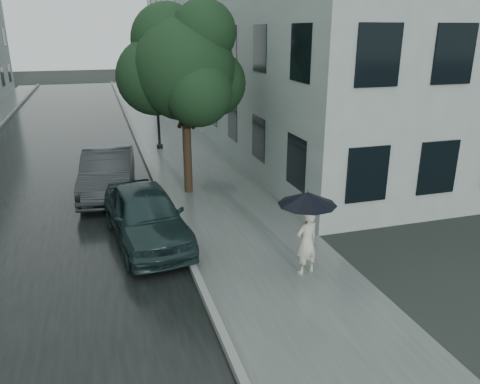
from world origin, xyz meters
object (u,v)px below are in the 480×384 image
object	(u,v)px
pedestrian	(307,242)
car_near	(146,215)
street_tree	(183,67)
lamp_post	(153,87)
car_far	(108,173)

from	to	relation	value
pedestrian	car_near	world-z (taller)	pedestrian
street_tree	lamp_post	distance (m)	6.37
street_tree	car_near	bearing A→B (deg)	-115.74
car_far	pedestrian	bearing A→B (deg)	-53.39
lamp_post	car_far	size ratio (longest dim) A/B	1.08
street_tree	car_far	size ratio (longest dim) A/B	1.37
street_tree	lamp_post	world-z (taller)	street_tree
car_near	car_far	size ratio (longest dim) A/B	0.95
street_tree	car_near	distance (m)	5.29
car_near	lamp_post	bearing A→B (deg)	74.75
street_tree	car_far	world-z (taller)	street_tree
street_tree	lamp_post	bearing A→B (deg)	92.36
lamp_post	car_far	distance (m)	6.58
pedestrian	car_near	distance (m)	4.21
lamp_post	car_near	world-z (taller)	lamp_post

